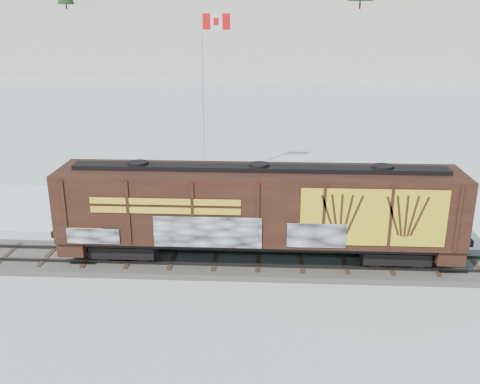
# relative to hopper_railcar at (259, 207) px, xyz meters

# --- Properties ---
(ground) EXTENTS (500.00, 500.00, 0.00)m
(ground) POSITION_rel_hopper_railcar_xyz_m (-3.99, 0.01, -2.90)
(ground) COLOR white
(ground) RESTS_ON ground
(rail_track) EXTENTS (50.00, 3.40, 0.43)m
(rail_track) POSITION_rel_hopper_railcar_xyz_m (-3.99, 0.01, -2.75)
(rail_track) COLOR #59544C
(rail_track) RESTS_ON ground
(parking_strip) EXTENTS (40.00, 8.00, 0.03)m
(parking_strip) POSITION_rel_hopper_railcar_xyz_m (-3.99, 7.51, -2.88)
(parking_strip) COLOR white
(parking_strip) RESTS_ON ground
(hillside) EXTENTS (360.00, 110.00, 93.00)m
(hillside) POSITION_rel_hopper_railcar_xyz_m (-4.04, 139.80, 11.48)
(hillside) COLOR white
(hillside) RESTS_ON ground
(hopper_railcar) EXTENTS (18.00, 3.06, 4.42)m
(hopper_railcar) POSITION_rel_hopper_railcar_xyz_m (0.00, 0.00, 0.00)
(hopper_railcar) COLOR black
(hopper_railcar) RESTS_ON rail_track
(flagpole) EXTENTS (2.30, 0.90, 11.45)m
(flagpole) POSITION_rel_hopper_railcar_xyz_m (-3.88, 12.65, 1.33)
(flagpole) COLOR silver
(flagpole) RESTS_ON ground
(car_silver) EXTENTS (4.21, 2.92, 1.33)m
(car_silver) POSITION_rel_hopper_railcar_xyz_m (-6.54, 5.53, -2.20)
(car_silver) COLOR silver
(car_silver) RESTS_ON parking_strip
(car_white) EXTENTS (4.93, 2.89, 1.54)m
(car_white) POSITION_rel_hopper_railcar_xyz_m (-2.50, 6.61, -2.10)
(car_white) COLOR silver
(car_white) RESTS_ON parking_strip
(car_dark) EXTENTS (4.93, 2.71, 1.35)m
(car_dark) POSITION_rel_hopper_railcar_xyz_m (-0.08, 5.55, -2.19)
(car_dark) COLOR black
(car_dark) RESTS_ON parking_strip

